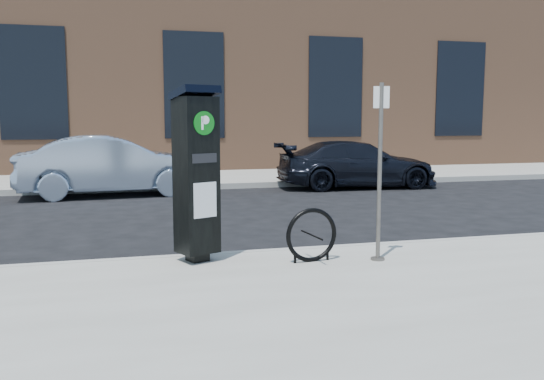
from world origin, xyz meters
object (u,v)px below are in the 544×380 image
object	(u,v)px
parking_kiosk	(196,173)
car_dark	(357,164)
sign_pole	(380,173)
bike_rack	(312,235)
car_silver	(112,166)

from	to	relation	value
parking_kiosk	car_dark	xyz separation A→B (m)	(5.46, 7.75, -0.62)
parking_kiosk	sign_pole	distance (m)	2.27
bike_rack	car_silver	world-z (taller)	car_silver
car_silver	parking_kiosk	bearing A→B (deg)	-176.12
car_dark	sign_pole	bearing A→B (deg)	161.71
car_silver	bike_rack	bearing A→B (deg)	-167.35
parking_kiosk	car_silver	bearing A→B (deg)	74.75
car_silver	car_dark	distance (m)	6.56
parking_kiosk	sign_pole	world-z (taller)	sign_pole
parking_kiosk	car_silver	size ratio (longest dim) A/B	0.48
parking_kiosk	car_silver	world-z (taller)	parking_kiosk
sign_pole	car_silver	size ratio (longest dim) A/B	0.48
bike_rack	car_dark	distance (m)	9.13
car_dark	parking_kiosk	bearing A→B (deg)	148.00
parking_kiosk	car_dark	distance (m)	9.50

